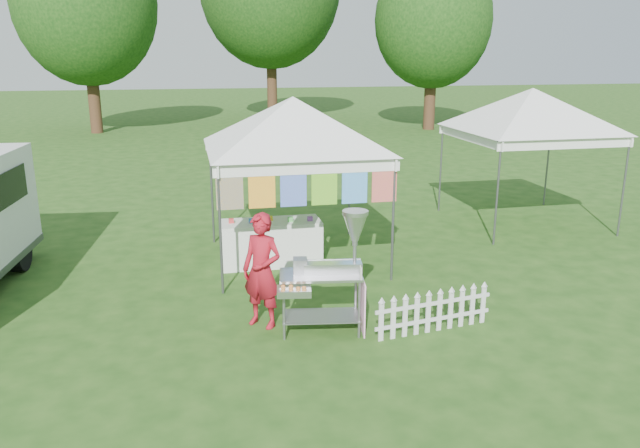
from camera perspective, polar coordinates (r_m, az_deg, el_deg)
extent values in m
plane|color=#1F4614|center=(8.52, 1.79, -10.68)|extent=(120.00, 120.00, 0.00)
cylinder|color=#59595E|center=(9.88, -9.10, -0.60)|extent=(0.04, 0.04, 2.10)
cylinder|color=#59595E|center=(10.40, 6.70, 0.31)|extent=(0.04, 0.04, 2.10)
cylinder|color=#59595E|center=(12.63, -9.86, 2.90)|extent=(0.04, 0.04, 2.10)
cylinder|color=#59595E|center=(13.05, 2.71, 3.51)|extent=(0.04, 0.04, 2.10)
cube|color=white|center=(9.83, -1.03, 5.21)|extent=(3.00, 0.03, 0.22)
cube|color=white|center=(12.60, -3.54, 7.46)|extent=(3.00, 0.03, 0.22)
pyramid|color=white|center=(11.10, -2.50, 11.58)|extent=(4.24, 4.24, 0.90)
cylinder|color=#59595E|center=(9.82, -1.03, 5.67)|extent=(3.00, 0.03, 0.03)
cube|color=#FFB00D|center=(9.73, -8.27, 3.31)|extent=(0.42, 0.01, 0.70)
cube|color=#EC431A|center=(9.77, -5.34, 3.46)|extent=(0.42, 0.01, 0.70)
cube|color=#7216A0|center=(9.84, -2.45, 3.60)|extent=(0.42, 0.01, 0.70)
cube|color=#178C1A|center=(9.93, 0.40, 3.73)|extent=(0.42, 0.01, 0.70)
cube|color=blue|center=(10.05, 3.19, 3.85)|extent=(0.42, 0.01, 0.70)
cube|color=#CE1975|center=(10.19, 5.91, 3.95)|extent=(0.42, 0.01, 0.70)
cylinder|color=#59595E|center=(12.79, 15.90, 2.68)|extent=(0.04, 0.04, 2.10)
cylinder|color=#59595E|center=(14.33, 26.02, 3.03)|extent=(0.04, 0.04, 2.10)
cylinder|color=#59595E|center=(15.30, 10.98, 5.03)|extent=(0.04, 0.04, 2.10)
cylinder|color=#59595E|center=(16.61, 20.08, 5.19)|extent=(0.04, 0.04, 2.10)
cube|color=white|center=(13.35, 21.64, 6.86)|extent=(3.00, 0.03, 0.22)
cube|color=white|center=(15.77, 15.97, 8.52)|extent=(3.00, 0.03, 0.22)
pyramid|color=white|center=(14.45, 18.92, 11.69)|extent=(4.24, 4.24, 0.90)
cylinder|color=#59595E|center=(13.34, 21.68, 7.20)|extent=(3.00, 0.03, 0.03)
cylinder|color=#392514|center=(31.73, -20.01, 11.39)|extent=(0.56, 0.56, 3.96)
ellipsoid|color=#33611B|center=(31.75, -20.68, 18.35)|extent=(6.40, 6.40, 7.36)
cylinder|color=#392514|center=(35.77, -4.43, 13.33)|extent=(0.56, 0.56, 4.84)
cylinder|color=#392514|center=(31.78, 10.03, 11.68)|extent=(0.56, 0.56, 3.52)
ellipsoid|color=#33611B|center=(31.75, 10.33, 17.88)|extent=(5.60, 5.60, 6.44)
cylinder|color=gray|center=(8.41, -3.31, -7.94)|extent=(0.04, 0.04, 0.83)
cylinder|color=gray|center=(8.46, 3.62, -7.78)|extent=(0.04, 0.04, 0.83)
cylinder|color=gray|center=(8.83, -3.32, -6.76)|extent=(0.04, 0.04, 0.83)
cylinder|color=gray|center=(8.88, 3.27, -6.62)|extent=(0.04, 0.04, 0.83)
cube|color=gray|center=(8.70, 0.07, -8.40)|extent=(1.13, 0.68, 0.01)
cube|color=#B7B7BC|center=(8.48, 0.07, -4.67)|extent=(1.18, 0.72, 0.04)
cube|color=#B7B7BC|center=(8.50, 1.18, -3.99)|extent=(0.81, 0.35, 0.14)
cube|color=gray|center=(8.47, -1.83, -3.84)|extent=(0.21, 0.23, 0.20)
cylinder|color=gray|center=(8.42, 3.21, -1.83)|extent=(0.05, 0.05, 0.83)
cone|color=#B7B7BC|center=(8.36, 3.23, -0.31)|extent=(0.38, 0.38, 0.37)
cylinder|color=#B7B7BC|center=(8.30, 3.25, 1.04)|extent=(0.40, 0.40, 0.06)
cube|color=#B7B7BC|center=(8.17, -2.39, -6.18)|extent=(0.48, 0.34, 0.09)
cube|color=#FFABD9|center=(8.68, 3.84, -7.17)|extent=(0.12, 0.69, 0.75)
cube|color=white|center=(8.24, 3.73, -4.49)|extent=(0.03, 0.13, 0.17)
imported|color=#A31422|center=(8.72, -5.33, -4.27)|extent=(0.71, 0.68, 1.64)
cylinder|color=black|center=(12.21, -25.82, -2.31)|extent=(0.29, 0.71, 0.70)
cube|color=silver|center=(8.45, 5.61, -8.88)|extent=(0.07, 0.03, 0.56)
cube|color=silver|center=(8.53, 6.71, -8.68)|extent=(0.07, 0.03, 0.56)
cube|color=silver|center=(8.61, 7.78, -8.48)|extent=(0.07, 0.03, 0.56)
cube|color=silver|center=(8.69, 8.83, -8.28)|extent=(0.07, 0.03, 0.56)
cube|color=silver|center=(8.78, 9.86, -8.08)|extent=(0.07, 0.03, 0.56)
cube|color=silver|center=(8.87, 10.86, -7.89)|extent=(0.07, 0.03, 0.56)
cube|color=silver|center=(8.96, 11.85, -7.69)|extent=(0.07, 0.03, 0.56)
cube|color=silver|center=(9.05, 12.81, -7.50)|extent=(0.07, 0.03, 0.56)
cube|color=silver|center=(9.15, 13.76, -7.31)|extent=(0.07, 0.03, 0.56)
cube|color=silver|center=(9.25, 14.68, -7.12)|extent=(0.07, 0.03, 0.56)
cube|color=silver|center=(8.86, 10.33, -8.58)|extent=(1.78, 0.31, 0.05)
cube|color=silver|center=(8.77, 10.41, -7.15)|extent=(1.78, 0.31, 0.05)
cube|color=white|center=(11.37, -4.51, -1.70)|extent=(1.80, 0.70, 0.81)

